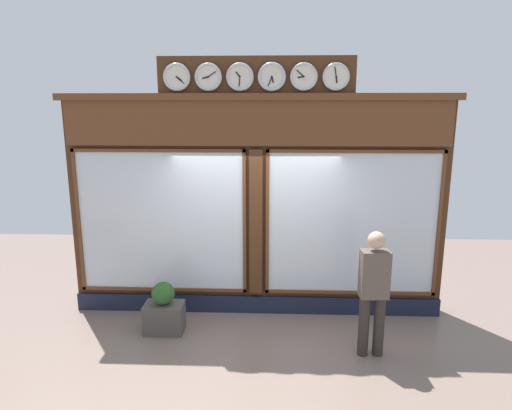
{
  "coord_description": "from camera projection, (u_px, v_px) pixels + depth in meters",
  "views": [
    {
      "loc": [
        -0.27,
        6.54,
        3.2
      ],
      "look_at": [
        0.0,
        0.0,
        1.75
      ],
      "focal_mm": 31.02,
      "sensor_mm": 36.0,
      "label": 1
    }
  ],
  "objects": [
    {
      "name": "shop_facade",
      "position": [
        256.0,
        204.0,
        6.83
      ],
      "size": [
        5.86,
        0.42,
        3.92
      ],
      "color": "#4C2B16",
      "rests_on": "ground_plane"
    },
    {
      "name": "pedestrian",
      "position": [
        374.0,
        289.0,
        5.66
      ],
      "size": [
        0.37,
        0.24,
        1.69
      ],
      "color": "#312A24",
      "rests_on": "ground_plane"
    },
    {
      "name": "planter_box",
      "position": [
        164.0,
        318.0,
        6.41
      ],
      "size": [
        0.56,
        0.36,
        0.43
      ],
      "primitive_type": "cube",
      "color": "#4C4742",
      "rests_on": "ground_plane"
    },
    {
      "name": "planter_shrub",
      "position": [
        163.0,
        293.0,
        6.33
      ],
      "size": [
        0.33,
        0.33,
        0.33
      ],
      "primitive_type": "sphere",
      "color": "#285623",
      "rests_on": "planter_box"
    }
  ]
}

